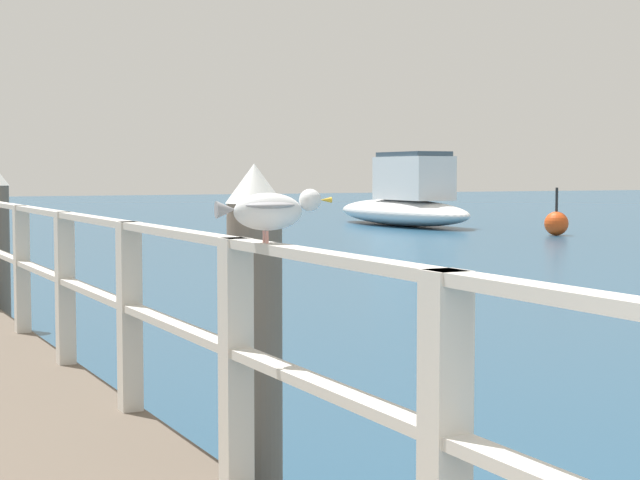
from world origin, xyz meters
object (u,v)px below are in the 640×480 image
at_px(dock_piling_near, 255,348).
at_px(seagull_foreground, 270,209).
at_px(boat_0, 405,201).
at_px(channel_buoy, 556,223).

distance_m(dock_piling_near, seagull_foreground, 1.32).
xyz_separation_m(seagull_foreground, boat_0, (16.83, 26.35, -0.86)).
xyz_separation_m(seagull_foreground, channel_buoy, (17.96, 19.77, -1.34)).
bearing_deg(seagull_foreground, channel_buoy, 147.38).
relative_size(dock_piling_near, seagull_foreground, 3.97).
relative_size(dock_piling_near, channel_buoy, 1.35).
bearing_deg(dock_piling_near, seagull_foreground, -109.87).
xyz_separation_m(dock_piling_near, boat_0, (16.45, 25.32, -0.11)).
bearing_deg(seagull_foreground, dock_piling_near, 169.76).
height_order(dock_piling_near, channel_buoy, dock_piling_near).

